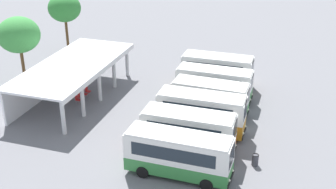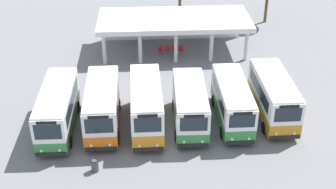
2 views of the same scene
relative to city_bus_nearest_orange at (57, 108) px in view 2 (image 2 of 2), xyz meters
name	(u,v)px [view 2 (image 2 of 2)]	position (x,y,z in m)	size (l,w,h in m)	color
ground_plane	(166,142)	(7.71, -2.03, -1.80)	(180.00, 180.00, 0.00)	slate
city_bus_nearest_orange	(57,108)	(0.00, 0.00, 0.00)	(2.34, 7.46, 3.27)	black
city_bus_second_in_row	(102,105)	(3.19, 0.20, 0.02)	(2.47, 7.08, 3.31)	black
city_bus_middle_cream	(146,105)	(6.38, 0.02, 0.08)	(2.39, 7.19, 3.43)	black
city_bus_fourth_amber	(190,105)	(9.56, 0.03, -0.07)	(2.50, 6.70, 3.14)	black
city_bus_fifth_blue	(232,101)	(12.75, 0.37, -0.06)	(2.28, 7.10, 3.14)	black
city_bus_far_end_green	(274,96)	(15.94, 0.80, 0.01)	(2.48, 7.09, 3.30)	black
terminal_canopy	(174,22)	(9.30, 13.78, 0.86)	(14.55, 6.30, 3.40)	silver
waiting_chair_end_by_column	(161,50)	(7.95, 12.21, -1.28)	(0.45, 0.45, 0.86)	slate
waiting_chair_second_from_end	(167,49)	(8.61, 12.25, -1.28)	(0.45, 0.45, 0.86)	slate
waiting_chair_middle_seat	(174,49)	(9.26, 12.22, -1.28)	(0.45, 0.45, 0.86)	slate
waiting_chair_fourth_seat	(181,49)	(9.92, 12.20, -1.28)	(0.45, 0.45, 0.86)	slate
litter_bin_apron	(95,165)	(2.94, -4.90, -1.35)	(0.49, 0.49, 0.90)	#3F3F47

